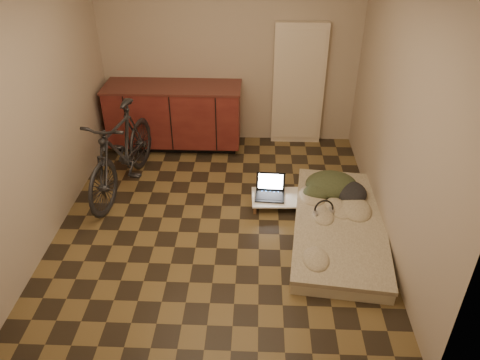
{
  "coord_description": "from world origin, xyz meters",
  "views": [
    {
      "loc": [
        0.39,
        -4.19,
        3.21
      ],
      "look_at": [
        0.22,
        -0.04,
        0.55
      ],
      "focal_mm": 35.0,
      "sensor_mm": 36.0,
      "label": 1
    }
  ],
  "objects_px": {
    "futon": "(339,226)",
    "laptop": "(270,191)",
    "lap_desk": "(280,198)",
    "bicycle": "(121,147)"
  },
  "relations": [
    {
      "from": "futon",
      "to": "laptop",
      "type": "xyz_separation_m",
      "value": [
        -0.74,
        0.54,
        0.07
      ]
    },
    {
      "from": "futon",
      "to": "lap_desk",
      "type": "height_order",
      "value": "futon"
    },
    {
      "from": "bicycle",
      "to": "futon",
      "type": "relative_size",
      "value": 0.86
    },
    {
      "from": "laptop",
      "to": "lap_desk",
      "type": "bearing_deg",
      "value": -16.28
    },
    {
      "from": "bicycle",
      "to": "futon",
      "type": "xyz_separation_m",
      "value": [
        2.5,
        -0.78,
        -0.49
      ]
    },
    {
      "from": "lap_desk",
      "to": "futon",
      "type": "bearing_deg",
      "value": -40.82
    },
    {
      "from": "lap_desk",
      "to": "laptop",
      "type": "relative_size",
      "value": 1.88
    },
    {
      "from": "futon",
      "to": "lap_desk",
      "type": "xyz_separation_m",
      "value": [
        -0.62,
        0.5,
        0.01
      ]
    },
    {
      "from": "lap_desk",
      "to": "bicycle",
      "type": "bearing_deg",
      "value": 169.39
    },
    {
      "from": "futon",
      "to": "lap_desk",
      "type": "bearing_deg",
      "value": 147.81
    }
  ]
}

